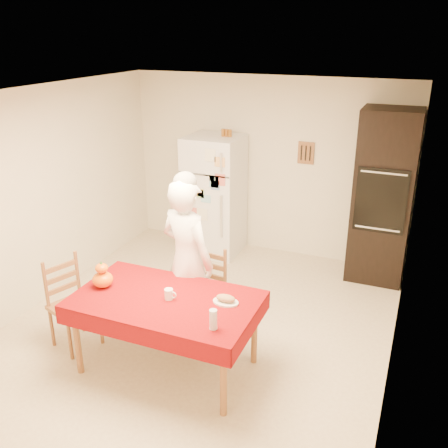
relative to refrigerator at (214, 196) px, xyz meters
The scene contains 17 objects.
floor 2.16m from the refrigerator, 70.93° to the right, with size 4.50×4.50×0.00m, color tan.
room_shell 2.13m from the refrigerator, 70.89° to the right, with size 4.02×4.52×2.51m.
refrigerator is the anchor object (origin of this frame).
oven_cabinet 2.29m from the refrigerator, ahead, with size 0.70×0.62×2.20m.
dining_table 2.77m from the refrigerator, 75.95° to the right, with size 1.70×1.00×0.76m.
chair_far 2.10m from the refrigerator, 69.26° to the right, with size 0.47×0.45×0.95m.
chair_left 2.74m from the refrigerator, 99.26° to the right, with size 0.52×0.53×0.95m.
seated_woman 2.18m from the refrigerator, 73.79° to the right, with size 0.64×0.42×1.75m, color white.
coffee_mug 2.77m from the refrigerator, 75.20° to the right, with size 0.08×0.08×0.10m, color white.
pumpkin_lower 2.71m from the refrigerator, 89.74° to the right, with size 0.20×0.20×0.15m, color #CA4604.
pumpkin_upper 2.71m from the refrigerator, 89.74° to the right, with size 0.12×0.12×0.09m, color #D73905.
wine_glass 3.23m from the refrigerator, 66.70° to the right, with size 0.07×0.07×0.18m, color silver.
bread_plate 2.82m from the refrigerator, 64.48° to the right, with size 0.24×0.24×0.02m, color silver.
bread_loaf 2.82m from the refrigerator, 64.48° to the right, with size 0.18×0.10×0.06m, color #9A7F4B.
spice_jar_left 0.91m from the refrigerator, 23.62° to the left, with size 0.05×0.05×0.10m, color #91551A.
spice_jar_mid 0.92m from the refrigerator, 17.00° to the left, with size 0.05×0.05×0.10m, color brown.
spice_jar_right 0.93m from the refrigerator, 13.21° to the left, with size 0.05×0.05×0.10m, color #8D5519.
Camera 1 is at (2.05, -4.30, 3.08)m, focal length 40.00 mm.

